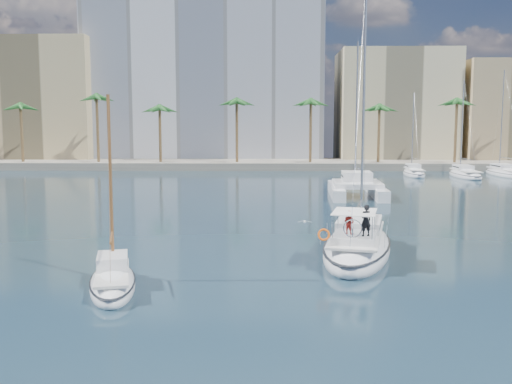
{
  "coord_description": "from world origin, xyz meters",
  "views": [
    {
      "loc": [
        -0.56,
        -33.56,
        7.43
      ],
      "look_at": [
        -1.32,
        1.5,
        3.16
      ],
      "focal_mm": 40.0,
      "sensor_mm": 36.0,
      "label": 1
    }
  ],
  "objects": [
    {
      "name": "moored_yacht_c",
      "position": [
        33.0,
        47.0,
        0.0
      ],
      "size": [
        3.98,
        12.33,
        15.54
      ],
      "primitive_type": null,
      "rotation": [
        0.0,
        0.0,
        0.03
      ],
      "color": "white",
      "rests_on": "ground"
    },
    {
      "name": "moored_yacht_a",
      "position": [
        20.0,
        47.0,
        0.0
      ],
      "size": [
        3.37,
        9.52,
        11.9
      ],
      "primitive_type": null,
      "rotation": [
        0.0,
        0.0,
        -0.07
      ],
      "color": "white",
      "rests_on": "ground"
    },
    {
      "name": "building_beige",
      "position": [
        22.0,
        70.0,
        10.0
      ],
      "size": [
        20.0,
        14.0,
        20.0
      ],
      "primitive_type": "cube",
      "color": "beige",
      "rests_on": "ground"
    },
    {
      "name": "building_tan_left",
      "position": [
        -42.0,
        69.0,
        11.0
      ],
      "size": [
        22.0,
        14.0,
        22.0
      ],
      "primitive_type": "cube",
      "color": "tan",
      "rests_on": "ground"
    },
    {
      "name": "ground",
      "position": [
        0.0,
        0.0,
        0.0
      ],
      "size": [
        160.0,
        160.0,
        0.0
      ],
      "primitive_type": "plane",
      "color": "black",
      "rests_on": "ground"
    },
    {
      "name": "palm_left",
      "position": [
        -34.0,
        57.0,
        10.28
      ],
      "size": [
        3.6,
        3.6,
        12.3
      ],
      "color": "brown",
      "rests_on": "ground"
    },
    {
      "name": "palm_centre",
      "position": [
        0.0,
        57.0,
        10.28
      ],
      "size": [
        3.6,
        3.6,
        12.3
      ],
      "color": "brown",
      "rests_on": "ground"
    },
    {
      "name": "building_tan_right",
      "position": [
        42.0,
        68.0,
        9.0
      ],
      "size": [
        18.0,
        12.0,
        18.0
      ],
      "primitive_type": "cube",
      "color": "tan",
      "rests_on": "ground"
    },
    {
      "name": "seagull",
      "position": [
        2.0,
        5.79,
        0.55
      ],
      "size": [
        0.99,
        0.42,
        0.18
      ],
      "color": "silver",
      "rests_on": "ground"
    },
    {
      "name": "quay",
      "position": [
        0.0,
        61.0,
        0.6
      ],
      "size": [
        120.0,
        14.0,
        1.2
      ],
      "primitive_type": "cube",
      "color": "gray",
      "rests_on": "ground"
    },
    {
      "name": "catamaran",
      "position": [
        8.41,
        24.1,
        1.11
      ],
      "size": [
        5.86,
        10.84,
        15.59
      ],
      "rotation": [
        0.0,
        0.0,
        -0.05
      ],
      "color": "white",
      "rests_on": "ground"
    },
    {
      "name": "main_sloop",
      "position": [
        4.49,
        -1.9,
        0.52
      ],
      "size": [
        6.18,
        11.99,
        17.02
      ],
      "rotation": [
        0.0,
        0.0,
        -0.23
      ],
      "color": "white",
      "rests_on": "ground"
    },
    {
      "name": "building_modern",
      "position": [
        -12.0,
        73.0,
        14.0
      ],
      "size": [
        42.0,
        16.0,
        28.0
      ],
      "primitive_type": "cube",
      "color": "silver",
      "rests_on": "ground"
    },
    {
      "name": "small_sloop",
      "position": [
        -7.55,
        -8.76,
        0.37
      ],
      "size": [
        3.49,
        6.72,
        9.24
      ],
      "rotation": [
        0.0,
        0.0,
        0.24
      ],
      "color": "white",
      "rests_on": "ground"
    },
    {
      "name": "moored_yacht_b",
      "position": [
        26.5,
        45.0,
        0.0
      ],
      "size": [
        3.32,
        10.83,
        13.72
      ],
      "primitive_type": null,
      "rotation": [
        0.0,
        0.0,
        -0.02
      ],
      "color": "white",
      "rests_on": "ground"
    },
    {
      "name": "palm_right",
      "position": [
        34.0,
        57.0,
        10.28
      ],
      "size": [
        3.6,
        3.6,
        12.3
      ],
      "color": "brown",
      "rests_on": "ground"
    }
  ]
}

